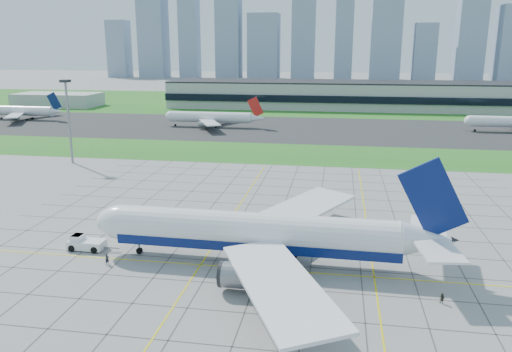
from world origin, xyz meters
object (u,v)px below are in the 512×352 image
(distant_jet_1, at_px, (211,117))
(distant_jet_0, at_px, (25,111))
(light_mast, at_px, (68,111))
(crew_near, at_px, (107,259))
(airliner, at_px, (259,233))
(pushback_tug, at_px, (85,243))
(crew_far, at_px, (442,299))

(distant_jet_1, bearing_deg, distant_jet_0, 175.38)
(light_mast, xyz_separation_m, crew_near, (44.77, -69.40, -15.24))
(airliner, height_order, distant_jet_1, airliner)
(pushback_tug, xyz_separation_m, distant_jet_0, (-110.98, 150.24, 3.32))
(pushback_tug, distance_m, distant_jet_1, 143.01)
(crew_far, height_order, distant_jet_1, distant_jet_1)
(airliner, bearing_deg, crew_far, -17.93)
(crew_far, xyz_separation_m, distant_jet_0, (-169.81, 160.39, 3.70))
(airliner, xyz_separation_m, pushback_tug, (-31.36, 0.72, -4.07))
(distant_jet_0, bearing_deg, crew_near, -52.90)
(light_mast, distance_m, airliner, 95.38)
(distant_jet_0, bearing_deg, distant_jet_1, -4.62)
(pushback_tug, xyz_separation_m, distant_jet_1, (-13.32, 142.35, 3.33))
(pushback_tug, relative_size, distant_jet_1, 0.22)
(crew_near, relative_size, distant_jet_1, 0.04)
(light_mast, relative_size, pushback_tug, 2.72)
(airliner, height_order, crew_near, airliner)
(distant_jet_1, bearing_deg, crew_far, -64.68)
(crew_near, height_order, distant_jet_1, distant_jet_1)
(pushback_tug, bearing_deg, light_mast, 121.72)
(light_mast, bearing_deg, distant_jet_1, 72.57)
(airliner, relative_size, crew_near, 32.75)
(crew_near, bearing_deg, distant_jet_1, 43.77)
(distant_jet_0, bearing_deg, light_mast, -49.78)
(crew_near, height_order, distant_jet_0, distant_jet_0)
(light_mast, xyz_separation_m, pushback_tug, (37.95, -63.88, -15.02))
(airliner, distance_m, distant_jet_1, 149.89)
(airliner, xyz_separation_m, crew_near, (-24.54, -4.79, -4.29))
(crew_near, xyz_separation_m, distant_jet_1, (-20.14, 147.86, 3.55))
(distant_jet_1, bearing_deg, airliner, -72.65)
(airliner, distance_m, pushback_tug, 31.63)
(light_mast, height_order, crew_near, light_mast)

